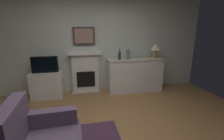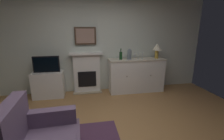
{
  "view_description": "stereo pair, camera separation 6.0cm",
  "coord_description": "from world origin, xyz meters",
  "px_view_note": "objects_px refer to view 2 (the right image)",
  "views": [
    {
      "loc": [
        -0.41,
        -2.02,
        1.69
      ],
      "look_at": [
        0.12,
        0.57,
        1.0
      ],
      "focal_mm": 24.98,
      "sensor_mm": 36.0,
      "label": 1
    },
    {
      "loc": [
        -0.35,
        -2.03,
        1.69
      ],
      "look_at": [
        0.12,
        0.57,
        1.0
      ],
      "focal_mm": 24.98,
      "sensor_mm": 36.0,
      "label": 2
    }
  ],
  "objects_px": {
    "wine_glass_right": "(143,54)",
    "framed_picture": "(85,36)",
    "tv_cabinet": "(49,84)",
    "fireplace_unit": "(87,73)",
    "vase_decorative": "(129,54)",
    "wine_glass_left": "(135,55)",
    "table_lamp": "(157,48)",
    "wine_glass_center": "(138,54)",
    "wine_bottle": "(121,55)",
    "tv_set": "(46,64)",
    "sideboard_cabinet": "(136,75)"
  },
  "relations": [
    {
      "from": "fireplace_unit",
      "to": "table_lamp",
      "type": "xyz_separation_m",
      "value": [
        1.91,
        -0.18,
        0.65
      ]
    },
    {
      "from": "framed_picture",
      "to": "wine_bottle",
      "type": "height_order",
      "value": "framed_picture"
    },
    {
      "from": "framed_picture",
      "to": "wine_bottle",
      "type": "distance_m",
      "value": 1.05
    },
    {
      "from": "fireplace_unit",
      "to": "sideboard_cabinet",
      "type": "distance_m",
      "value": 1.36
    },
    {
      "from": "sideboard_cabinet",
      "to": "vase_decorative",
      "type": "xyz_separation_m",
      "value": [
        -0.22,
        -0.05,
        0.6
      ]
    },
    {
      "from": "table_lamp",
      "to": "vase_decorative",
      "type": "height_order",
      "value": "table_lamp"
    },
    {
      "from": "fireplace_unit",
      "to": "wine_glass_left",
      "type": "height_order",
      "value": "fireplace_unit"
    },
    {
      "from": "framed_picture",
      "to": "wine_glass_right",
      "type": "height_order",
      "value": "framed_picture"
    },
    {
      "from": "framed_picture",
      "to": "wine_glass_center",
      "type": "xyz_separation_m",
      "value": [
        1.38,
        -0.25,
        -0.49
      ]
    },
    {
      "from": "wine_bottle",
      "to": "tv_cabinet",
      "type": "relative_size",
      "value": 0.39
    },
    {
      "from": "wine_glass_left",
      "to": "sideboard_cabinet",
      "type": "bearing_deg",
      "value": 24.51
    },
    {
      "from": "table_lamp",
      "to": "wine_glass_left",
      "type": "relative_size",
      "value": 2.42
    },
    {
      "from": "fireplace_unit",
      "to": "wine_bottle",
      "type": "relative_size",
      "value": 3.79
    },
    {
      "from": "framed_picture",
      "to": "tv_set",
      "type": "bearing_deg",
      "value": -166.69
    },
    {
      "from": "framed_picture",
      "to": "table_lamp",
      "type": "xyz_separation_m",
      "value": [
        1.91,
        -0.22,
        -0.33
      ]
    },
    {
      "from": "fireplace_unit",
      "to": "wine_glass_center",
      "type": "distance_m",
      "value": 1.48
    },
    {
      "from": "fireplace_unit",
      "to": "vase_decorative",
      "type": "relative_size",
      "value": 3.91
    },
    {
      "from": "framed_picture",
      "to": "wine_glass_center",
      "type": "height_order",
      "value": "framed_picture"
    },
    {
      "from": "tv_cabinet",
      "to": "wine_bottle",
      "type": "bearing_deg",
      "value": -0.75
    },
    {
      "from": "sideboard_cabinet",
      "to": "tv_set",
      "type": "relative_size",
      "value": 2.45
    },
    {
      "from": "vase_decorative",
      "to": "tv_set",
      "type": "relative_size",
      "value": 0.45
    },
    {
      "from": "wine_glass_left",
      "to": "tv_set",
      "type": "height_order",
      "value": "wine_glass_left"
    },
    {
      "from": "sideboard_cabinet",
      "to": "wine_bottle",
      "type": "xyz_separation_m",
      "value": [
        -0.45,
        -0.01,
        0.56
      ]
    },
    {
      "from": "framed_picture",
      "to": "wine_glass_left",
      "type": "relative_size",
      "value": 3.33
    },
    {
      "from": "wine_glass_right",
      "to": "tv_cabinet",
      "type": "xyz_separation_m",
      "value": [
        -2.47,
        0.05,
        -0.71
      ]
    },
    {
      "from": "sideboard_cabinet",
      "to": "wine_glass_left",
      "type": "relative_size",
      "value": 9.21
    },
    {
      "from": "wine_glass_left",
      "to": "tv_set",
      "type": "xyz_separation_m",
      "value": [
        -2.25,
        0.03,
        -0.18
      ]
    },
    {
      "from": "wine_glass_right",
      "to": "wine_glass_center",
      "type": "bearing_deg",
      "value": 173.42
    },
    {
      "from": "framed_picture",
      "to": "tv_cabinet",
      "type": "relative_size",
      "value": 0.73
    },
    {
      "from": "vase_decorative",
      "to": "tv_cabinet",
      "type": "bearing_deg",
      "value": 178.22
    },
    {
      "from": "table_lamp",
      "to": "wine_glass_center",
      "type": "height_order",
      "value": "table_lamp"
    },
    {
      "from": "sideboard_cabinet",
      "to": "table_lamp",
      "type": "bearing_deg",
      "value": 0.0
    },
    {
      "from": "framed_picture",
      "to": "sideboard_cabinet",
      "type": "xyz_separation_m",
      "value": [
        1.35,
        -0.22,
        -1.07
      ]
    },
    {
      "from": "wine_glass_right",
      "to": "tv_cabinet",
      "type": "bearing_deg",
      "value": 178.77
    },
    {
      "from": "wine_glass_right",
      "to": "framed_picture",
      "type": "bearing_deg",
      "value": 170.08
    },
    {
      "from": "vase_decorative",
      "to": "wine_glass_left",
      "type": "bearing_deg",
      "value": 6.13
    },
    {
      "from": "wine_glass_center",
      "to": "wine_glass_right",
      "type": "bearing_deg",
      "value": -6.58
    },
    {
      "from": "table_lamp",
      "to": "wine_glass_right",
      "type": "relative_size",
      "value": 2.42
    },
    {
      "from": "fireplace_unit",
      "to": "wine_glass_center",
      "type": "relative_size",
      "value": 6.67
    },
    {
      "from": "wine_glass_left",
      "to": "tv_cabinet",
      "type": "xyz_separation_m",
      "value": [
        -2.25,
        0.05,
        -0.71
      ]
    },
    {
      "from": "wine_glass_center",
      "to": "wine_bottle",
      "type": "bearing_deg",
      "value": 178.13
    },
    {
      "from": "fireplace_unit",
      "to": "vase_decorative",
      "type": "distance_m",
      "value": 1.25
    },
    {
      "from": "wine_bottle",
      "to": "wine_glass_center",
      "type": "relative_size",
      "value": 1.76
    },
    {
      "from": "sideboard_cabinet",
      "to": "framed_picture",
      "type": "bearing_deg",
      "value": 170.61
    },
    {
      "from": "wine_bottle",
      "to": "tv_set",
      "type": "distance_m",
      "value": 1.88
    },
    {
      "from": "table_lamp",
      "to": "vase_decorative",
      "type": "bearing_deg",
      "value": -176.38
    },
    {
      "from": "sideboard_cabinet",
      "to": "tv_set",
      "type": "xyz_separation_m",
      "value": [
        -2.32,
        -0.01,
        0.4
      ]
    },
    {
      "from": "wine_bottle",
      "to": "wine_glass_right",
      "type": "bearing_deg",
      "value": -2.75
    },
    {
      "from": "wine_glass_left",
      "to": "tv_cabinet",
      "type": "distance_m",
      "value": 2.36
    },
    {
      "from": "sideboard_cabinet",
      "to": "table_lamp",
      "type": "distance_m",
      "value": 0.93
    }
  ]
}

